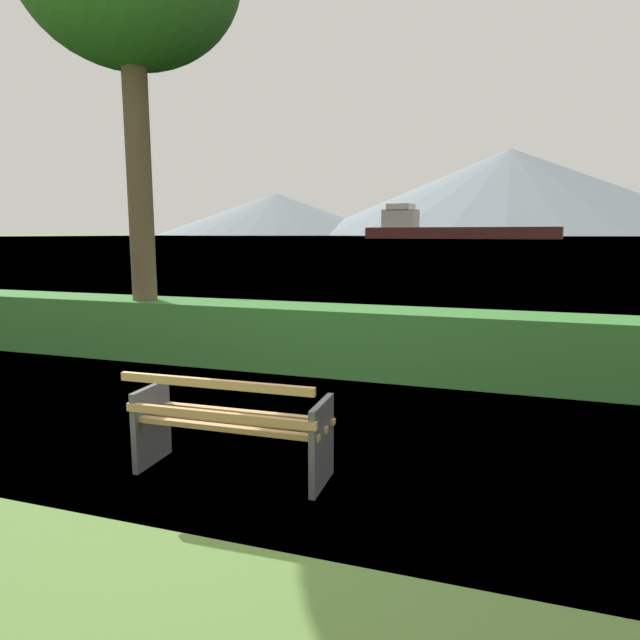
% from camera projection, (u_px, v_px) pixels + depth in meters
% --- Properties ---
extents(ground_plane, '(1400.00, 1400.00, 0.00)m').
position_uv_depth(ground_plane, '(234.00, 472.00, 4.60)').
color(ground_plane, '#567A38').
extents(water_surface, '(620.00, 620.00, 0.00)m').
position_uv_depth(water_surface, '(504.00, 237.00, 294.29)').
color(water_surface, slate).
rests_on(water_surface, ground_plane).
extents(park_bench, '(1.60, 0.61, 0.87)m').
position_uv_depth(park_bench, '(230.00, 426.00, 4.48)').
color(park_bench, tan).
rests_on(park_bench, ground_plane).
extents(hedge_row, '(13.70, 0.89, 0.92)m').
position_uv_depth(hedge_row, '(350.00, 340.00, 7.85)').
color(hedge_row, '#387A33').
rests_on(hedge_row, ground_plane).
extents(cargo_ship_large, '(68.61, 17.89, 12.65)m').
position_uv_depth(cargo_ship_large, '(444.00, 229.00, 200.96)').
color(cargo_ship_large, '#471E19').
rests_on(cargo_ship_large, water_surface).
extents(distant_hills, '(783.99, 458.82, 88.58)m').
position_uv_depth(distant_hills, '(604.00, 189.00, 515.38)').
color(distant_hills, gray).
rests_on(distant_hills, ground_plane).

